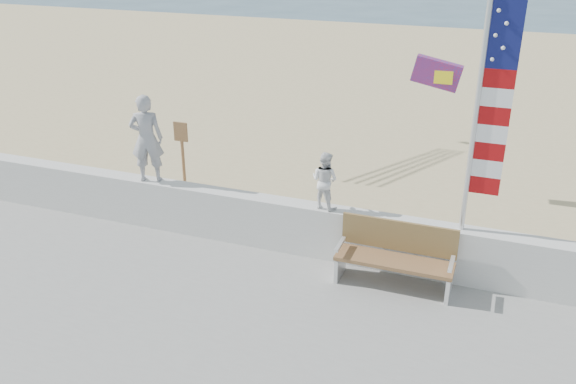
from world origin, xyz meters
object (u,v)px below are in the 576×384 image
bench (396,255)px  flag (486,108)px  child (325,180)px  adult (147,138)px

bench → flag: flag is taller
flag → bench: bearing=-156.0°
child → flag: size_ratio=0.27×
adult → bench: size_ratio=0.89×
adult → child: size_ratio=1.66×
child → flag: (2.33, -0.00, 1.43)m
bench → flag: bearing=24.0°
adult → flag: (5.64, -0.00, 1.11)m
child → flag: flag is taller
adult → child: (3.31, 0.00, -0.32)m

